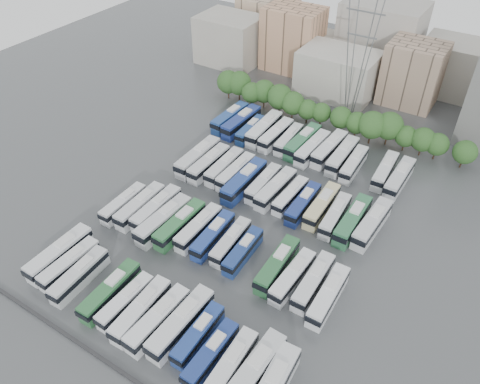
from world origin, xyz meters
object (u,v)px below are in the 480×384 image
Objects in this scene: bus_r0_s1 at (70,264)px; bus_r3_s9 at (342,156)px; bus_r3_s7 at (312,148)px; bus_r3_s12 at (385,171)px; bus_r0_s11 at (230,367)px; bus_r1_s2 at (157,209)px; bus_r1_s1 at (140,206)px; bus_r3_s3 at (264,129)px; bus_r2_s1 at (198,157)px; bus_r2_s13 at (372,223)px; bus_r3_s2 at (250,130)px; bus_r3_s1 at (241,122)px; bus_r0_s8 at (181,323)px; bus_r1_s12 at (313,282)px; bus_r0_s12 at (253,374)px; bus_r3_s8 at (329,149)px; bus_r0_s9 at (198,334)px; bus_r3_s5 at (289,139)px; bus_r3_s13 at (399,178)px; bus_r1_s3 at (164,220)px; bus_r1_s0 at (124,204)px; bus_r3_s10 at (354,164)px; bus_r2_s6 at (263,183)px; bus_r0_s4 at (110,291)px; bus_r3_s4 at (276,135)px; bus_r1_s13 at (328,296)px; bus_r2_s3 at (224,167)px; bus_r1_s6 at (213,235)px; electricity_pylon at (360,46)px; bus_r3_s0 at (230,118)px; bus_r2_s10 at (322,206)px; bus_r2_s11 at (335,216)px; bus_r2_s5 at (244,181)px; bus_r0_s0 at (60,253)px; bus_r2_s12 at (353,220)px; bus_r2_s2 at (209,163)px; bus_r0_s10 at (211,354)px; bus_r1_s4 at (180,224)px; bus_r0_s2 at (79,275)px; bus_r2_s4 at (236,172)px; bus_r0_s7 at (158,319)px; bus_r1_s5 at (199,228)px; bus_r0_s5 at (126,301)px; bus_r1_s7 at (231,242)px; bus_r3_s6 at (303,142)px; bus_r0_s6 at (141,310)px; bus_r1_s11 at (292,277)px.

bus_r3_s9 is at bearing 65.06° from bus_r0_s1.
bus_r3_s7 reaches higher than bus_r3_s12.
bus_r1_s2 is (-29.81, 19.82, 0.09)m from bus_r0_s11.
bus_r3_s3 is (6.33, 36.78, 0.18)m from bus_r1_s1.
bus_r2_s13 is (39.68, 0.08, -0.08)m from bus_r2_s1.
bus_r3_s1 is at bearing 156.49° from bus_r3_s2.
bus_r0_s8 is 1.11× the size of bus_r1_s12.
bus_r0_s12 reaches higher than bus_r3_s8.
bus_r0_s9 is 59.55m from bus_r3_s1.
bus_r3_s13 is at bearing -4.41° from bus_r3_s5.
bus_r0_s9 is 25.47m from bus_r1_s3.
bus_r1_s0 is at bearing 150.56° from bus_r0_s8.
bus_r3_s2 is at bearing 178.00° from bus_r3_s10.
bus_r2_s6 is 20.17m from bus_r3_s9.
bus_r3_s4 is (0.07, 54.36, 0.04)m from bus_r0_s4.
bus_r3_s3 is (-3.45, 54.88, 0.22)m from bus_r0_s4.
bus_r2_s3 is at bearing 148.04° from bus_r1_s13.
bus_r1_s2 reaches higher than bus_r1_s12.
bus_r0_s1 reaches higher than bus_r2_s6.
bus_r1_s6 is at bearing 179.34° from bus_r1_s12.
bus_r3_s0 is at bearing -140.66° from electricity_pylon.
bus_r2_s11 is at bearing -20.08° from bus_r2_s10.
bus_r2_s11 is at bearing 2.35° from bus_r2_s5.
bus_r3_s4 is at bearing -179.92° from bus_r3_s9.
bus_r2_s6 is (19.77, 35.78, -0.23)m from bus_r0_s0.
bus_r3_s3 reaches higher than bus_r3_s8.
bus_r2_s3 reaches higher than bus_r3_s10.
bus_r1_s1 is 51.23m from bus_r3_s12.
bus_r0_s4 is at bearing -126.56° from bus_r2_s12.
bus_r2_s2 is 16.74m from bus_r3_s2.
bus_r0_s10 is 0.89× the size of bus_r1_s4.
electricity_pylon is 2.85× the size of bus_r0_s2.
bus_r3_s13 is at bearing 89.01° from bus_r0_s12.
bus_r2_s4 is 0.93× the size of bus_r3_s0.
bus_r3_s10 is at bearing -177.74° from bus_r3_s13.
bus_r0_s1 is at bearing -105.31° from electricity_pylon.
bus_r2_s12 reaches higher than bus_r2_s4.
bus_r1_s5 is (-6.64, 19.33, -0.09)m from bus_r0_s7.
bus_r0_s4 is 37.20m from bus_r2_s4.
bus_r1_s2 reaches higher than bus_r0_s2.
bus_r0_s5 is 1.00× the size of bus_r3_s2.
bus_r2_s10 reaches higher than bus_r1_s7.
bus_r1_s1 is 37.03m from bus_r3_s0.
bus_r0_s2 is at bearing -102.68° from bus_r3_s5.
bus_r1_s6 is 35.80m from bus_r3_s6.
bus_r0_s2 reaches higher than bus_r3_s2.
bus_r0_s0 is 61.06m from bus_r3_s9.
bus_r0_s6 reaches higher than bus_r1_s0.
bus_r3_s0 is 0.97× the size of bus_r3_s8.
bus_r3_s8 is at bearing 107.69° from bus_r1_s11.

